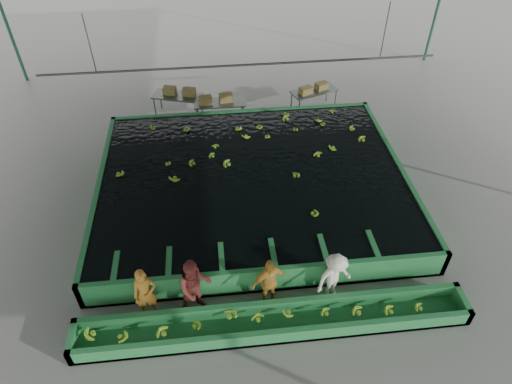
{
  "coord_description": "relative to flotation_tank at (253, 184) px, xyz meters",
  "views": [
    {
      "loc": [
        -1.16,
        -9.9,
        10.32
      ],
      "look_at": [
        0.0,
        0.5,
        1.0
      ],
      "focal_mm": 32.0,
      "sensor_mm": 36.0,
      "label": 1
    }
  ],
  "objects": [
    {
      "name": "ground",
      "position": [
        0.0,
        -1.5,
        -0.45
      ],
      "size": [
        80.0,
        80.0,
        0.0
      ],
      "primitive_type": "plane",
      "color": "slate",
      "rests_on": "ground"
    },
    {
      "name": "shed_roof",
      "position": [
        0.0,
        -1.5,
        4.55
      ],
      "size": [
        20.0,
        22.0,
        0.04
      ],
      "primitive_type": "cube",
      "color": "gray",
      "rests_on": "shed_posts"
    },
    {
      "name": "shed_posts",
      "position": [
        0.0,
        -1.5,
        2.05
      ],
      "size": [
        20.0,
        22.0,
        5.0
      ],
      "primitive_type": null,
      "color": "#26643F",
      "rests_on": "ground"
    },
    {
      "name": "flotation_tank",
      "position": [
        0.0,
        0.0,
        0.0
      ],
      "size": [
        10.0,
        8.0,
        0.9
      ],
      "primitive_type": null,
      "color": "#26783B",
      "rests_on": "ground"
    },
    {
      "name": "tank_water",
      "position": [
        0.0,
        -0.0,
        0.4
      ],
      "size": [
        9.7,
        7.7,
        0.0
      ],
      "primitive_type": "cube",
      "color": "black",
      "rests_on": "flotation_tank"
    },
    {
      "name": "sorting_trough",
      "position": [
        0.0,
        -5.1,
        -0.2
      ],
      "size": [
        10.0,
        1.0,
        0.5
      ],
      "primitive_type": null,
      "color": "#26783B",
      "rests_on": "ground"
    },
    {
      "name": "cableway_rail",
      "position": [
        0.0,
        3.5,
        2.55
      ],
      "size": [
        0.08,
        0.08,
        14.0
      ],
      "primitive_type": "cylinder",
      "color": "#59605B",
      "rests_on": "shed_roof"
    },
    {
      "name": "rail_hanger_left",
      "position": [
        -5.0,
        3.5,
        3.55
      ],
      "size": [
        0.04,
        0.04,
        2.0
      ],
      "primitive_type": "cylinder",
      "color": "#59605B",
      "rests_on": "shed_roof"
    },
    {
      "name": "rail_hanger_right",
      "position": [
        5.0,
        3.5,
        3.55
      ],
      "size": [
        0.04,
        0.04,
        2.0
      ],
      "primitive_type": "cylinder",
      "color": "#59605B",
      "rests_on": "shed_roof"
    },
    {
      "name": "worker_a",
      "position": [
        -3.16,
        -4.3,
        0.36
      ],
      "size": [
        0.64,
        0.47,
        1.63
      ],
      "primitive_type": "imported",
      "rotation": [
        0.0,
        0.0,
        0.13
      ],
      "color": "orange",
      "rests_on": "ground"
    },
    {
      "name": "worker_b",
      "position": [
        -1.92,
        -4.3,
        0.46
      ],
      "size": [
        1.03,
        0.89,
        1.81
      ],
      "primitive_type": "imported",
      "rotation": [
        0.0,
        0.0,
        0.27
      ],
      "color": "#A34138",
      "rests_on": "ground"
    },
    {
      "name": "worker_c",
      "position": [
        -0.04,
        -4.3,
        0.36
      ],
      "size": [
        1.03,
        0.67,
        1.63
      ],
      "primitive_type": "imported",
      "rotation": [
        0.0,
        0.0,
        0.32
      ],
      "color": "gold",
      "rests_on": "ground"
    },
    {
      "name": "worker_d",
      "position": [
        1.68,
        -4.3,
        0.34
      ],
      "size": [
        1.16,
        0.9,
        1.57
      ],
      "primitive_type": "imported",
      "rotation": [
        0.0,
        0.0,
        0.35
      ],
      "color": "white",
      "rests_on": "ground"
    },
    {
      "name": "packing_table_left",
      "position": [
        -2.53,
        5.37,
        0.01
      ],
      "size": [
        2.15,
        1.36,
        0.91
      ],
      "primitive_type": null,
      "rotation": [
        0.0,
        0.0,
        -0.3
      ],
      "color": "#59605B",
      "rests_on": "ground"
    },
    {
      "name": "packing_table_mid",
      "position": [
        -0.83,
        4.61,
        0.01
      ],
      "size": [
        2.04,
        0.83,
        0.92
      ],
      "primitive_type": null,
      "rotation": [
        0.0,
        0.0,
        -0.01
      ],
      "color": "#59605B",
      "rests_on": "ground"
    },
    {
      "name": "packing_table_right",
      "position": [
        3.14,
        5.19,
        -0.01
      ],
      "size": [
        2.09,
        1.36,
        0.88
      ],
      "primitive_type": null,
      "rotation": [
        0.0,
        0.0,
        0.33
      ],
      "color": "#59605B",
      "rests_on": "ground"
    },
    {
      "name": "box_stack_left",
      "position": [
        -2.43,
        5.43,
        0.46
      ],
      "size": [
        1.37,
        0.69,
        0.28
      ],
      "primitive_type": null,
      "rotation": [
        0.0,
        0.0,
        -0.26
      ],
      "color": "olive",
      "rests_on": "packing_table_left"
    },
    {
      "name": "box_stack_mid",
      "position": [
        -0.98,
        4.62,
        0.47
      ],
      "size": [
        1.39,
        0.54,
        0.29
      ],
      "primitive_type": null,
      "rotation": [
        0.0,
        0.0,
        0.12
      ],
      "color": "olive",
      "rests_on": "packing_table_mid"
    },
    {
      "name": "box_stack_right",
      "position": [
        3.08,
        5.12,
        0.43
      ],
      "size": [
        1.33,
        0.83,
        0.28
      ],
      "primitive_type": null,
      "rotation": [
        0.0,
        0.0,
        0.4
      ],
      "color": "olive",
      "rests_on": "packing_table_right"
    },
    {
      "name": "floating_bananas",
      "position": [
        0.0,
        0.8,
        0.4
      ],
      "size": [
        8.12,
        5.53,
        0.11
      ],
      "primitive_type": null,
      "color": "#72AB25",
      "rests_on": "tank_water"
    },
    {
      "name": "trough_bananas",
      "position": [
        0.0,
        -5.1,
        -0.05
      ],
      "size": [
        8.61,
        0.57,
        0.11
      ],
      "primitive_type": null,
      "color": "#72AB25",
      "rests_on": "sorting_trough"
    }
  ]
}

